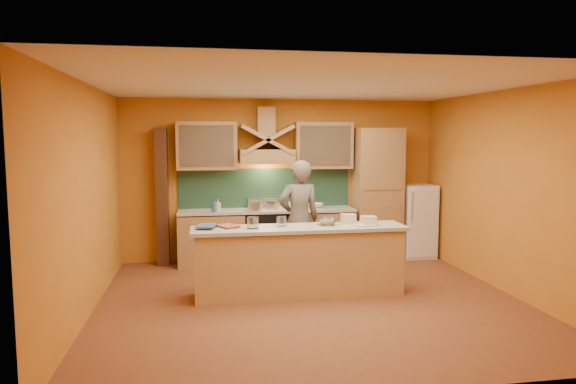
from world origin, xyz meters
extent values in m
cube|color=brown|center=(0.00, 0.00, 0.00)|extent=(5.50, 5.00, 0.01)
cube|color=white|center=(0.00, 0.00, 2.80)|extent=(5.50, 5.00, 0.01)
cube|color=orange|center=(0.00, 2.50, 1.40)|extent=(5.50, 0.02, 2.80)
cube|color=orange|center=(0.00, -2.50, 1.40)|extent=(5.50, 0.02, 2.80)
cube|color=orange|center=(-2.75, 0.00, 1.40)|extent=(0.02, 5.00, 2.80)
cube|color=orange|center=(2.75, 0.00, 1.40)|extent=(0.02, 5.00, 2.80)
cube|color=#A97E4D|center=(-1.25, 2.20, 0.43)|extent=(1.10, 0.60, 0.86)
cube|color=#A97E4D|center=(0.65, 2.20, 0.43)|extent=(1.10, 0.60, 0.86)
cube|color=beige|center=(-0.30, 2.20, 0.90)|extent=(3.00, 0.62, 0.04)
cube|color=black|center=(-0.30, 2.20, 0.45)|extent=(0.60, 0.58, 0.90)
cube|color=#1B3C2D|center=(-0.30, 2.48, 1.25)|extent=(3.00, 0.03, 0.70)
cube|color=#A97E4D|center=(-0.30, 2.25, 1.82)|extent=(0.92, 0.50, 0.24)
cube|color=#A97E4D|center=(-0.30, 2.35, 2.40)|extent=(0.30, 0.30, 0.50)
cube|color=#A97E4D|center=(-1.30, 2.33, 2.00)|extent=(1.00, 0.35, 0.80)
cube|color=#A97E4D|center=(0.70, 2.33, 2.00)|extent=(1.00, 0.35, 0.80)
cube|color=#A97E4D|center=(1.65, 2.20, 1.15)|extent=(0.80, 0.60, 2.30)
cube|color=white|center=(2.40, 2.20, 0.65)|extent=(0.58, 0.60, 1.30)
cube|color=#472816|center=(-2.05, 2.35, 1.15)|extent=(0.20, 0.30, 2.30)
cube|color=tan|center=(-0.10, 0.30, 0.44)|extent=(2.80, 0.55, 0.88)
cube|color=beige|center=(-0.10, 0.30, 0.92)|extent=(2.90, 0.62, 0.05)
imported|color=#70665B|center=(0.07, 1.22, 0.90)|extent=(0.70, 0.51, 1.80)
cylinder|color=silver|center=(-0.52, 2.06, 0.99)|extent=(0.32, 0.32, 0.17)
cylinder|color=#ADADB4|center=(-0.22, 2.25, 0.97)|extent=(0.25, 0.25, 0.14)
imported|color=beige|center=(-1.13, 2.23, 1.01)|extent=(0.09, 0.10, 0.18)
imported|color=#335F8C|center=(-1.20, 2.00, 1.03)|extent=(0.11, 0.11, 0.23)
imported|color=silver|center=(0.57, 2.28, 0.96)|extent=(0.33, 0.33, 0.08)
cube|color=silver|center=(0.25, 2.24, 0.97)|extent=(0.31, 0.25, 0.11)
imported|color=#A4583A|center=(-1.15, 0.37, 0.96)|extent=(0.35, 0.37, 0.03)
imported|color=#3B5383|center=(-1.45, 0.40, 0.98)|extent=(0.30, 0.37, 0.02)
cylinder|color=silver|center=(-0.73, 0.27, 1.02)|extent=(0.16, 0.16, 0.15)
cylinder|color=silver|center=(-0.33, 0.38, 1.01)|extent=(0.17, 0.17, 0.13)
cube|color=white|center=(0.31, 0.35, 1.00)|extent=(0.13, 0.13, 0.10)
imported|color=silver|center=(0.30, 0.36, 0.98)|extent=(0.26, 0.26, 0.06)
cube|color=beige|center=(0.80, 0.22, 0.95)|extent=(0.29, 0.23, 0.02)
cube|color=beige|center=(0.63, 0.46, 1.01)|extent=(0.22, 0.19, 0.13)
cube|color=beige|center=(0.86, 0.28, 1.01)|extent=(0.21, 0.16, 0.12)
camera|label=1|loc=(-1.38, -6.40, 2.15)|focal=32.00mm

